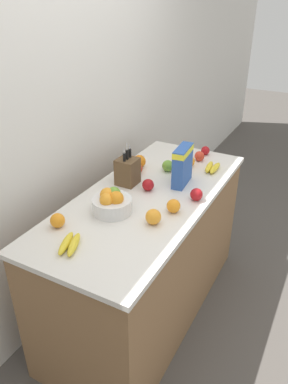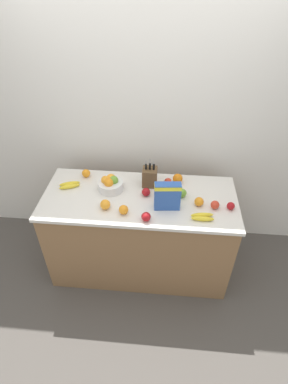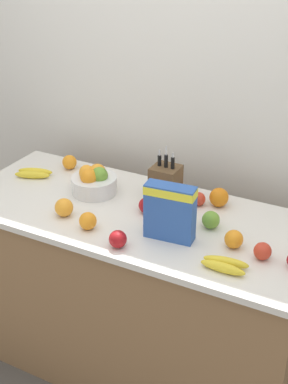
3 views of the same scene
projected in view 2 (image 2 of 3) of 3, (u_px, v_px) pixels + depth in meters
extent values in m
plane|color=#514C47|center=(140.00, 263.00, 3.15)|extent=(14.00, 14.00, 0.00)
cube|color=silver|center=(145.00, 125.00, 2.79)|extent=(9.00, 0.06, 2.60)
cube|color=olive|center=(140.00, 234.00, 2.88)|extent=(1.65, 0.69, 0.88)
cube|color=silver|center=(139.00, 198.00, 2.59)|extent=(1.68, 0.72, 0.03)
cube|color=brown|center=(150.00, 177.00, 2.66)|extent=(0.13, 0.12, 0.17)
cylinder|color=black|center=(146.00, 167.00, 2.60)|extent=(0.02, 0.02, 0.05)
cube|color=silver|center=(146.00, 163.00, 2.57)|extent=(0.01, 0.00, 0.03)
cylinder|color=black|center=(150.00, 166.00, 2.59)|extent=(0.02, 0.02, 0.06)
cube|color=silver|center=(150.00, 161.00, 2.56)|extent=(0.01, 0.00, 0.04)
cylinder|color=black|center=(154.00, 167.00, 2.59)|extent=(0.02, 0.02, 0.06)
cube|color=silver|center=(154.00, 163.00, 2.57)|extent=(0.01, 0.00, 0.02)
cube|color=#2D56A8|center=(167.00, 196.00, 2.39)|extent=(0.22, 0.09, 0.25)
cube|color=yellow|center=(168.00, 187.00, 2.33)|extent=(0.22, 0.09, 0.04)
cylinder|color=silver|center=(111.00, 186.00, 2.64)|extent=(0.22, 0.22, 0.08)
sphere|color=#6B9E33|center=(114.00, 180.00, 2.60)|extent=(0.08, 0.08, 0.08)
sphere|color=orange|center=(111.00, 178.00, 2.62)|extent=(0.08, 0.08, 0.08)
sphere|color=orange|center=(105.00, 180.00, 2.61)|extent=(0.08, 0.08, 0.08)
sphere|color=orange|center=(109.00, 183.00, 2.58)|extent=(0.08, 0.08, 0.08)
ellipsoid|color=yellow|center=(202.00, 215.00, 2.37)|extent=(0.18, 0.06, 0.04)
ellipsoid|color=yellow|center=(203.00, 219.00, 2.34)|extent=(0.18, 0.04, 0.04)
ellipsoid|color=yellow|center=(70.00, 184.00, 2.69)|extent=(0.19, 0.10, 0.04)
ellipsoid|color=yellow|center=(70.00, 186.00, 2.66)|extent=(0.19, 0.11, 0.04)
sphere|color=#6B9E33|center=(182.00, 193.00, 2.56)|extent=(0.08, 0.08, 0.08)
sphere|color=#A31419|center=(231.00, 206.00, 2.44)|extent=(0.06, 0.06, 0.06)
sphere|color=red|center=(215.00, 205.00, 2.44)|extent=(0.07, 0.07, 0.07)
sphere|color=#A31419|center=(146.00, 217.00, 2.33)|extent=(0.07, 0.07, 0.07)
sphere|color=#A31419|center=(146.00, 192.00, 2.57)|extent=(0.07, 0.07, 0.07)
sphere|color=red|center=(168.00, 181.00, 2.70)|extent=(0.06, 0.06, 0.06)
sphere|color=orange|center=(105.00, 205.00, 2.44)|extent=(0.08, 0.08, 0.08)
sphere|color=orange|center=(178.00, 178.00, 2.71)|extent=(0.09, 0.09, 0.09)
sphere|color=orange|center=(86.00, 173.00, 2.79)|extent=(0.08, 0.08, 0.08)
sphere|color=orange|center=(124.00, 210.00, 2.39)|extent=(0.08, 0.08, 0.08)
sphere|color=orange|center=(199.00, 202.00, 2.47)|extent=(0.08, 0.08, 0.08)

